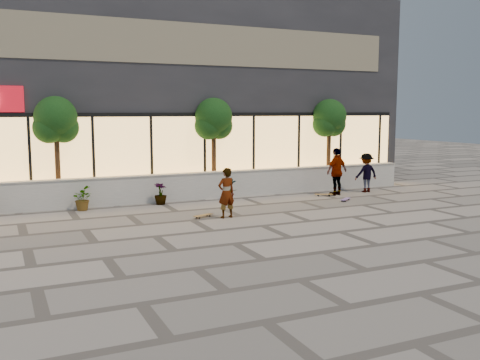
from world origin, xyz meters
name	(u,v)px	position (x,y,z in m)	size (l,w,h in m)	color
ground	(235,244)	(0.00, 0.00, 0.00)	(80.00, 80.00, 0.00)	#9F948A
planter_wall	(159,188)	(0.00, 7.00, 0.52)	(22.00, 0.42, 1.04)	silver
retail_building	(124,92)	(0.00, 12.49, 4.25)	(24.00, 9.17, 8.50)	#26262B
shrub_c	(81,199)	(-2.90, 6.45, 0.41)	(0.73, 0.63, 0.81)	black
shrub_d	(161,193)	(-0.10, 6.45, 0.41)	(0.45, 0.45, 0.81)	black
shrub_e	(231,189)	(2.70, 6.45, 0.41)	(0.43, 0.29, 0.81)	black
tree_midwest	(56,123)	(-3.50, 7.70, 2.99)	(1.60, 1.50, 3.92)	#442818
tree_mideast	(214,121)	(2.50, 7.70, 2.99)	(1.60, 1.50, 3.92)	#442818
tree_east	(329,120)	(8.00, 7.70, 2.99)	(1.60, 1.50, 3.92)	#442818
skater_center	(226,193)	(1.12, 3.19, 0.80)	(0.59, 0.39, 1.61)	silver
skater_right_near	(337,172)	(7.00, 5.61, 0.96)	(1.12, 0.47, 1.92)	silver
skater_right_far	(366,173)	(8.62, 5.80, 0.82)	(1.06, 0.61, 1.63)	#94361B
skateboard_center	(203,215)	(0.47, 3.55, 0.07)	(0.74, 0.44, 0.09)	olive
skateboard_right_near	(324,194)	(6.39, 5.59, 0.07)	(0.73, 0.44, 0.09)	olive
skateboard_right_far	(346,199)	(6.50, 4.27, 0.07)	(0.68, 0.57, 0.09)	#73569D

